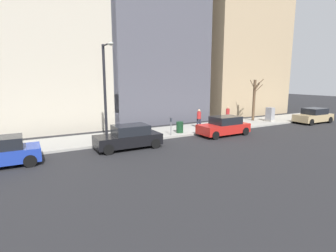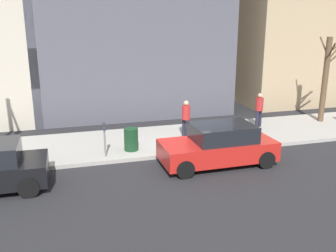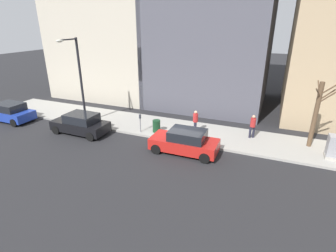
# 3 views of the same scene
# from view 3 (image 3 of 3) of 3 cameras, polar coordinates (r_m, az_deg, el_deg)

# --- Properties ---
(ground_plane) EXTENTS (120.00, 120.00, 0.00)m
(ground_plane) POSITION_cam_3_polar(r_m,az_deg,el_deg) (17.86, 2.71, -3.81)
(ground_plane) COLOR #232326
(sidewalk) EXTENTS (4.00, 36.00, 0.15)m
(sidewalk) POSITION_cam_3_polar(r_m,az_deg,el_deg) (19.56, 4.73, -1.26)
(sidewalk) COLOR #9E9B93
(sidewalk) RESTS_ON ground
(parked_car_red) EXTENTS (1.97, 4.22, 1.52)m
(parked_car_red) POSITION_cam_3_polar(r_m,az_deg,el_deg) (16.39, 3.72, -3.44)
(parked_car_red) COLOR red
(parked_car_red) RESTS_ON ground
(parked_car_black) EXTENTS (1.95, 4.21, 1.52)m
(parked_car_black) POSITION_cam_3_polar(r_m,az_deg,el_deg) (20.22, -18.47, 0.45)
(parked_car_black) COLOR black
(parked_car_black) RESTS_ON ground
(parked_car_blue) EXTENTS (1.96, 4.22, 1.52)m
(parked_car_blue) POSITION_cam_3_polar(r_m,az_deg,el_deg) (25.33, -31.25, 2.59)
(parked_car_blue) COLOR #1E389E
(parked_car_blue) RESTS_ON ground
(parking_meter) EXTENTS (0.14, 0.10, 1.35)m
(parking_meter) POSITION_cam_3_polar(r_m,az_deg,el_deg) (19.11, -6.07, 1.04)
(parking_meter) COLOR slate
(parking_meter) RESTS_ON sidewalk
(utility_box) EXTENTS (0.83, 0.61, 1.43)m
(utility_box) POSITION_cam_3_polar(r_m,az_deg,el_deg) (18.20, 32.13, -3.91)
(utility_box) COLOR #A8A399
(utility_box) RESTS_ON sidewalk
(streetlamp) EXTENTS (1.97, 0.32, 6.50)m
(streetlamp) POSITION_cam_3_polar(r_m,az_deg,el_deg) (21.00, -19.03, 10.51)
(streetlamp) COLOR black
(streetlamp) RESTS_ON sidewalk
(bare_tree) EXTENTS (1.41, 1.24, 4.33)m
(bare_tree) POSITION_cam_3_polar(r_m,az_deg,el_deg) (18.71, 29.55, 2.44)
(bare_tree) COLOR brown
(bare_tree) RESTS_ON sidewalk
(trash_bin) EXTENTS (0.56, 0.56, 0.90)m
(trash_bin) POSITION_cam_3_polar(r_m,az_deg,el_deg) (19.15, -2.53, -0.01)
(trash_bin) COLOR #14381E
(trash_bin) RESTS_ON sidewalk
(pedestrian_near_meter) EXTENTS (0.36, 0.38, 1.66)m
(pedestrian_near_meter) POSITION_cam_3_polar(r_m,az_deg,el_deg) (18.92, 17.97, 0.20)
(pedestrian_near_meter) COLOR #1E1E2D
(pedestrian_near_meter) RESTS_ON sidewalk
(pedestrian_midblock) EXTENTS (0.38, 0.36, 1.66)m
(pedestrian_midblock) POSITION_cam_3_polar(r_m,az_deg,el_deg) (18.99, 5.99, 1.26)
(pedestrian_midblock) COLOR #1E1E2D
(pedestrian_midblock) RESTS_ON sidewalk
(office_tower_right) EXTENTS (11.32, 11.32, 16.45)m
(office_tower_right) POSITION_cam_3_polar(r_m,az_deg,el_deg) (31.22, -10.67, 22.42)
(office_tower_right) COLOR #BCB29E
(office_tower_right) RESTS_ON ground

